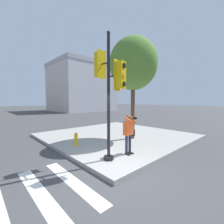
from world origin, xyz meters
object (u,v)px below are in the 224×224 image
(person_photographer, at_px, (129,131))
(street_tree, at_px, (133,64))
(traffic_signal_pole, at_px, (109,82))
(fire_hydrant, at_px, (76,139))

(person_photographer, relative_size, street_tree, 0.28)
(traffic_signal_pole, relative_size, street_tree, 0.80)
(traffic_signal_pole, bearing_deg, fire_hydrant, 92.04)
(traffic_signal_pole, height_order, person_photographer, traffic_signal_pole)
(traffic_signal_pole, height_order, fire_hydrant, traffic_signal_pole)
(traffic_signal_pole, bearing_deg, person_photographer, -6.93)
(person_photographer, xyz_separation_m, street_tree, (2.13, 1.54, 3.25))
(person_photographer, bearing_deg, street_tree, 35.98)
(street_tree, height_order, fire_hydrant, street_tree)
(fire_hydrant, bearing_deg, person_photographer, -66.60)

